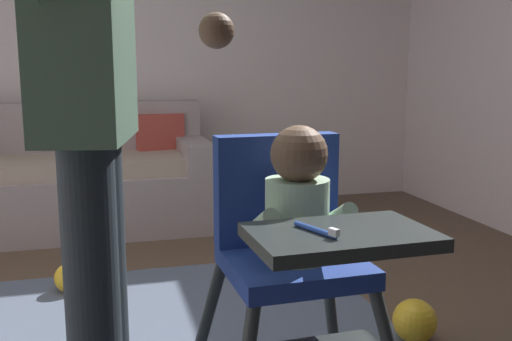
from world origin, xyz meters
The scene contains 6 objects.
wall_far centered at (0.00, 2.53, 1.33)m, with size 5.54×0.06×2.67m, color silver.
couch centered at (-0.49, 2.01, 0.33)m, with size 1.95×0.86×0.86m.
high_chair centered at (0.23, -0.73, 0.67)m, with size 0.63×0.74×0.97m.
adult_standing centered at (-0.28, -0.63, 0.95)m, with size 0.51×0.56×1.68m.
toy_ball centered at (-0.44, 0.77, 0.07)m, with size 0.14×0.14×0.14m, color gold.
toy_ball_second centered at (0.95, -0.17, 0.09)m, with size 0.18×0.18×0.18m, color gold.
Camera 1 is at (-0.26, -2.17, 1.12)m, focal length 41.21 mm.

